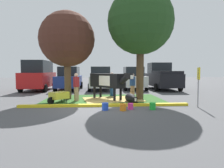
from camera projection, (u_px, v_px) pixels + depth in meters
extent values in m
plane|color=#4C4C4F|center=(95.00, 107.00, 9.18)|extent=(80.00, 80.00, 0.00)
cube|color=#2D5B23|center=(104.00, 99.00, 11.70)|extent=(6.81, 4.34, 0.02)
cube|color=yellow|center=(105.00, 105.00, 9.39)|extent=(8.01, 0.24, 0.12)
cube|color=tan|center=(112.00, 99.00, 11.51)|extent=(3.58, 2.94, 0.04)
cylinder|color=brown|center=(68.00, 79.00, 11.70)|extent=(0.40, 0.40, 2.40)
sphere|color=#4C281E|center=(67.00, 39.00, 11.54)|extent=(3.21, 3.21, 3.21)
cylinder|color=#4C3823|center=(140.00, 73.00, 11.45)|extent=(0.42, 0.42, 3.16)
sphere|color=#23471E|center=(140.00, 21.00, 11.25)|extent=(3.74, 3.74, 3.74)
cube|color=black|center=(107.00, 80.00, 11.61)|extent=(2.02, 2.21, 0.80)
cube|color=white|center=(109.00, 80.00, 11.50)|extent=(1.13, 1.15, 0.56)
cylinder|color=black|center=(124.00, 79.00, 10.65)|extent=(0.65, 0.69, 0.58)
cube|color=black|center=(128.00, 76.00, 10.41)|extent=(0.48, 0.50, 0.32)
cube|color=white|center=(131.00, 77.00, 10.27)|extent=(0.23, 0.22, 0.20)
cylinder|color=black|center=(121.00, 94.00, 11.21)|extent=(0.14, 0.14, 0.72)
cylinder|color=black|center=(114.00, 95.00, 10.87)|extent=(0.14, 0.14, 0.72)
cylinder|color=black|center=(101.00, 92.00, 12.45)|extent=(0.14, 0.14, 0.72)
cylinder|color=black|center=(94.00, 92.00, 12.11)|extent=(0.14, 0.14, 0.72)
cylinder|color=black|center=(94.00, 84.00, 12.48)|extent=(0.06, 0.06, 0.70)
ellipsoid|color=black|center=(130.00, 98.00, 10.54)|extent=(0.67, 1.17, 0.48)
cube|color=black|center=(134.00, 99.00, 9.96)|extent=(0.25, 0.31, 0.22)
cube|color=silver|center=(135.00, 100.00, 9.84)|extent=(0.11, 0.08, 0.16)
cylinder|color=black|center=(136.00, 102.00, 10.26)|extent=(0.16, 0.36, 0.10)
cylinder|color=#9E7F5B|center=(132.00, 92.00, 12.14)|extent=(0.26, 0.26, 0.78)
cylinder|color=#23478C|center=(133.00, 81.00, 12.10)|extent=(0.34, 0.34, 0.53)
sphere|color=beige|center=(133.00, 75.00, 12.07)|extent=(0.21, 0.21, 0.21)
cylinder|color=#23478C|center=(134.00, 81.00, 11.89)|extent=(0.09, 0.09, 0.51)
cylinder|color=#23478C|center=(131.00, 81.00, 12.31)|extent=(0.09, 0.09, 0.51)
cylinder|color=#23478C|center=(112.00, 90.00, 13.27)|extent=(0.26, 0.26, 0.81)
cylinder|color=black|center=(112.00, 80.00, 13.22)|extent=(0.34, 0.34, 0.55)
sphere|color=tan|center=(112.00, 74.00, 13.20)|extent=(0.22, 0.22, 0.22)
cylinder|color=black|center=(115.00, 79.00, 13.28)|extent=(0.09, 0.09, 0.53)
cylinder|color=black|center=(109.00, 79.00, 13.16)|extent=(0.09, 0.09, 0.53)
cylinder|color=#9E7F5B|center=(76.00, 94.00, 11.01)|extent=(0.26, 0.26, 0.79)
cylinder|color=maroon|center=(76.00, 82.00, 10.96)|extent=(0.34, 0.34, 0.55)
sphere|color=beige|center=(76.00, 75.00, 10.94)|extent=(0.22, 0.22, 0.22)
cylinder|color=maroon|center=(77.00, 81.00, 11.18)|extent=(0.09, 0.09, 0.52)
cylinder|color=maroon|center=(76.00, 82.00, 10.74)|extent=(0.09, 0.09, 0.52)
cube|color=gold|center=(59.00, 95.00, 10.38)|extent=(1.05, 1.07, 0.36)
cylinder|color=black|center=(51.00, 101.00, 10.01)|extent=(0.32, 0.33, 0.36)
cylinder|color=black|center=(66.00, 100.00, 10.49)|extent=(0.04, 0.04, 0.24)
cylinder|color=black|center=(61.00, 100.00, 10.77)|extent=(0.04, 0.04, 0.24)
cylinder|color=black|center=(72.00, 92.00, 10.74)|extent=(0.39, 0.41, 0.23)
cylinder|color=black|center=(66.00, 92.00, 11.02)|extent=(0.39, 0.41, 0.23)
cylinder|color=#99999E|center=(198.00, 88.00, 9.16)|extent=(0.06, 0.06, 1.81)
cube|color=yellow|center=(199.00, 74.00, 9.11)|extent=(0.16, 0.43, 0.56)
cylinder|color=blue|center=(105.00, 107.00, 8.51)|extent=(0.28, 0.28, 0.30)
torus|color=blue|center=(105.00, 103.00, 8.50)|extent=(0.30, 0.30, 0.02)
cylinder|color=orange|center=(123.00, 107.00, 8.39)|extent=(0.27, 0.27, 0.28)
torus|color=orange|center=(123.00, 104.00, 8.38)|extent=(0.29, 0.29, 0.02)
cylinder|color=#EA3893|center=(131.00, 106.00, 8.69)|extent=(0.24, 0.24, 0.26)
torus|color=#EA3893|center=(131.00, 104.00, 8.68)|extent=(0.26, 0.26, 0.02)
cylinder|color=green|center=(153.00, 106.00, 8.61)|extent=(0.26, 0.26, 0.29)
torus|color=green|center=(153.00, 103.00, 8.60)|extent=(0.29, 0.29, 0.02)
cube|color=red|center=(39.00, 80.00, 16.92)|extent=(1.98, 4.63, 1.20)
cube|color=black|center=(38.00, 67.00, 16.84)|extent=(1.73, 3.23, 1.00)
cylinder|color=black|center=(33.00, 85.00, 18.40)|extent=(0.23, 0.64, 0.64)
cylinder|color=black|center=(54.00, 85.00, 18.50)|extent=(0.23, 0.64, 0.64)
cylinder|color=black|center=(20.00, 88.00, 15.42)|extent=(0.23, 0.64, 0.64)
cylinder|color=black|center=(45.00, 88.00, 15.52)|extent=(0.23, 0.64, 0.64)
cube|color=navy|center=(69.00, 81.00, 17.32)|extent=(1.88, 4.43, 0.90)
cube|color=black|center=(69.00, 71.00, 17.27)|extent=(1.62, 2.23, 0.80)
cylinder|color=black|center=(62.00, 85.00, 18.73)|extent=(0.23, 0.64, 0.64)
cylinder|color=black|center=(81.00, 85.00, 18.83)|extent=(0.23, 0.64, 0.64)
cylinder|color=black|center=(55.00, 88.00, 15.88)|extent=(0.23, 0.64, 0.64)
cylinder|color=black|center=(78.00, 88.00, 15.98)|extent=(0.23, 0.64, 0.64)
cube|color=silver|center=(101.00, 81.00, 17.42)|extent=(1.88, 4.43, 0.90)
cube|color=black|center=(101.00, 71.00, 17.36)|extent=(1.62, 2.23, 0.80)
cylinder|color=black|center=(91.00, 85.00, 18.83)|extent=(0.23, 0.64, 0.64)
cylinder|color=black|center=(110.00, 85.00, 18.92)|extent=(0.23, 0.64, 0.64)
cylinder|color=black|center=(89.00, 88.00, 15.98)|extent=(0.23, 0.64, 0.64)
cylinder|color=black|center=(112.00, 88.00, 16.08)|extent=(0.23, 0.64, 0.64)
cube|color=silver|center=(133.00, 81.00, 18.06)|extent=(1.88, 4.43, 0.90)
cube|color=black|center=(133.00, 71.00, 18.00)|extent=(1.62, 2.23, 0.80)
cylinder|color=black|center=(122.00, 85.00, 19.47)|extent=(0.23, 0.64, 0.64)
cylinder|color=black|center=(140.00, 85.00, 19.57)|extent=(0.23, 0.64, 0.64)
cylinder|color=black|center=(125.00, 87.00, 16.62)|extent=(0.23, 0.64, 0.64)
cylinder|color=black|center=(146.00, 87.00, 16.72)|extent=(0.23, 0.64, 0.64)
cube|color=black|center=(162.00, 80.00, 17.94)|extent=(2.10, 5.44, 1.10)
cube|color=black|center=(159.00, 68.00, 18.81)|extent=(1.87, 1.83, 1.00)
cube|color=black|center=(166.00, 72.00, 16.69)|extent=(1.95, 2.73, 0.24)
cylinder|color=black|center=(146.00, 84.00, 19.67)|extent=(0.23, 0.64, 0.64)
cylinder|color=black|center=(166.00, 84.00, 19.78)|extent=(0.23, 0.64, 0.64)
cylinder|color=black|center=(156.00, 87.00, 16.18)|extent=(0.23, 0.64, 0.64)
cylinder|color=black|center=(180.00, 87.00, 16.29)|extent=(0.23, 0.64, 0.64)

